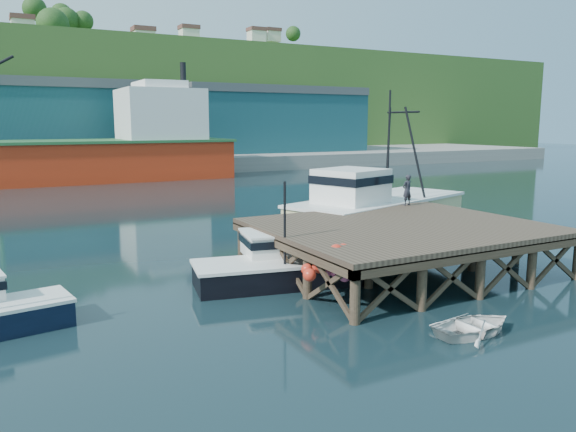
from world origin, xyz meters
TOP-DOWN VIEW (x-y plane):
  - ground at (0.00, 0.00)m, footprint 300.00×300.00m
  - wharf at (5.50, -0.19)m, footprint 12.00×10.00m
  - far_quay at (0.00, 70.00)m, footprint 160.00×40.00m
  - warehouse_mid at (0.00, 65.00)m, footprint 28.00×16.00m
  - warehouse_right at (30.00, 65.00)m, footprint 30.00×16.00m
  - cargo_ship at (-8.46, 48.00)m, footprint 55.50×10.00m
  - hillside at (0.00, 100.00)m, footprint 220.00×50.00m
  - boat_black at (-0.23, 0.81)m, footprint 7.40×6.14m
  - trawler at (9.57, 7.29)m, footprint 13.42×8.27m
  - dinghy at (2.60, -7.25)m, footprint 2.89×2.07m
  - dockworker at (9.50, 4.40)m, footprint 0.66×0.48m

SIDE VIEW (x-z plane):
  - ground at x=0.00m, z-range 0.00..0.00m
  - dinghy at x=2.60m, z-range 0.00..0.60m
  - boat_black at x=-0.23m, z-range -1.38..2.97m
  - far_quay at x=0.00m, z-range 0.00..2.00m
  - trawler at x=9.57m, z-range -2.49..5.98m
  - wharf at x=5.50m, z-range 0.63..3.25m
  - dockworker at x=9.50m, z-range 2.12..3.81m
  - cargo_ship at x=-8.46m, z-range -3.56..10.19m
  - warehouse_mid at x=0.00m, z-range 2.00..11.00m
  - warehouse_right at x=30.00m, z-range 2.00..11.00m
  - hillside at x=0.00m, z-range 0.00..22.00m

